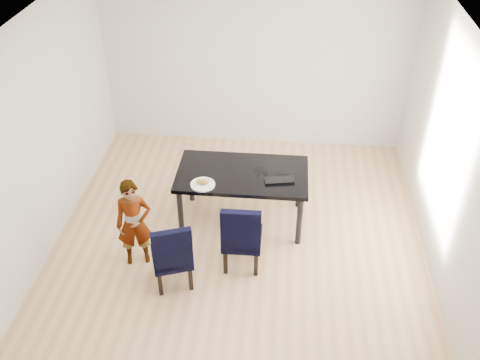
# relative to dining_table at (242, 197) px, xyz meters

# --- Properties ---
(floor) EXTENTS (4.50, 5.00, 0.01)m
(floor) POSITION_rel_dining_table_xyz_m (0.00, -0.50, -0.38)
(floor) COLOR tan
(floor) RESTS_ON ground
(ceiling) EXTENTS (4.50, 5.00, 0.01)m
(ceiling) POSITION_rel_dining_table_xyz_m (0.00, -0.50, 2.33)
(ceiling) COLOR white
(ceiling) RESTS_ON wall_back
(wall_back) EXTENTS (4.50, 0.01, 2.70)m
(wall_back) POSITION_rel_dining_table_xyz_m (0.00, 2.00, 0.98)
(wall_back) COLOR beige
(wall_back) RESTS_ON ground
(wall_front) EXTENTS (4.50, 0.01, 2.70)m
(wall_front) POSITION_rel_dining_table_xyz_m (0.00, -3.00, 0.98)
(wall_front) COLOR beige
(wall_front) RESTS_ON ground
(wall_left) EXTENTS (0.01, 5.00, 2.70)m
(wall_left) POSITION_rel_dining_table_xyz_m (-2.25, -0.50, 0.98)
(wall_left) COLOR silver
(wall_left) RESTS_ON ground
(wall_right) EXTENTS (0.01, 5.00, 2.70)m
(wall_right) POSITION_rel_dining_table_xyz_m (2.25, -0.50, 0.98)
(wall_right) COLOR white
(wall_right) RESTS_ON ground
(dining_table) EXTENTS (1.60, 0.90, 0.75)m
(dining_table) POSITION_rel_dining_table_xyz_m (0.00, 0.00, 0.00)
(dining_table) COLOR black
(dining_table) RESTS_ON floor
(chair_left) EXTENTS (0.54, 0.56, 0.88)m
(chair_left) POSITION_rel_dining_table_xyz_m (-0.67, -1.14, 0.06)
(chair_left) COLOR black
(chair_left) RESTS_ON floor
(chair_right) EXTENTS (0.44, 0.46, 0.92)m
(chair_right) POSITION_rel_dining_table_xyz_m (0.07, -0.78, 0.08)
(chair_right) COLOR black
(chair_right) RESTS_ON floor
(child) EXTENTS (0.47, 0.37, 1.12)m
(child) POSITION_rel_dining_table_xyz_m (-1.15, -0.85, 0.18)
(child) COLOR #FF3415
(child) RESTS_ON floor
(plate) EXTENTS (0.33, 0.33, 0.02)m
(plate) POSITION_rel_dining_table_xyz_m (-0.44, -0.30, 0.38)
(plate) COLOR white
(plate) RESTS_ON dining_table
(sandwich) EXTENTS (0.18, 0.13, 0.07)m
(sandwich) POSITION_rel_dining_table_xyz_m (-0.44, -0.30, 0.42)
(sandwich) COLOR olive
(sandwich) RESTS_ON plate
(laptop) EXTENTS (0.40, 0.29, 0.03)m
(laptop) POSITION_rel_dining_table_xyz_m (0.45, -0.09, 0.39)
(laptop) COLOR black
(laptop) RESTS_ON dining_table
(cable_tangle) EXTENTS (0.17, 0.17, 0.01)m
(cable_tangle) POSITION_rel_dining_table_xyz_m (0.25, -0.05, 0.38)
(cable_tangle) COLOR black
(cable_tangle) RESTS_ON dining_table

